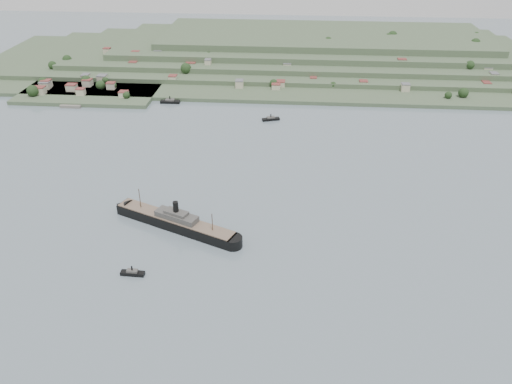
{
  "coord_description": "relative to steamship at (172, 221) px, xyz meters",
  "views": [
    {
      "loc": [
        28.0,
        -274.49,
        189.86
      ],
      "look_at": [
        3.79,
        30.0,
        9.16
      ],
      "focal_mm": 35.0,
      "sensor_mm": 36.0,
      "label": 1
    }
  ],
  "objects": [
    {
      "name": "ground",
      "position": [
        49.76,
        4.07,
        -4.51
      ],
      "size": [
        1400.0,
        1400.0,
        0.0
      ],
      "primitive_type": "plane",
      "color": "slate",
      "rests_on": "ground"
    },
    {
      "name": "far_peninsula",
      "position": [
        77.66,
        397.17,
        7.37
      ],
      "size": [
        760.0,
        309.0,
        30.0
      ],
      "color": "#3E5337",
      "rests_on": "ground"
    },
    {
      "name": "steamship",
      "position": [
        0.0,
        0.0,
        0.0
      ],
      "size": [
        96.13,
        49.7,
        24.43
      ],
      "color": "black",
      "rests_on": "ground"
    },
    {
      "name": "tugboat",
      "position": [
        -11.89,
        -51.01,
        -2.96
      ],
      "size": [
        14.21,
        4.24,
        6.34
      ],
      "color": "black",
      "rests_on": "ground"
    },
    {
      "name": "ferry_west",
      "position": [
        -54.26,
        229.07,
        -2.65
      ],
      "size": [
        20.72,
        6.06,
        7.74
      ],
      "color": "black",
      "rests_on": "ground"
    },
    {
      "name": "ferry_east",
      "position": [
        55.88,
        189.69,
        -2.95
      ],
      "size": [
        17.94,
        9.88,
        6.49
      ],
      "color": "black",
      "rests_on": "ground"
    }
  ]
}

